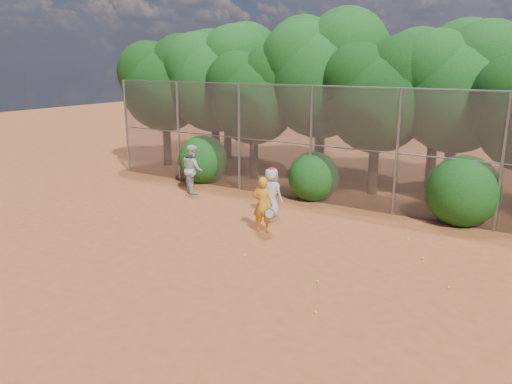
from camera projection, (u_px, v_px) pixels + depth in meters
The scene contains 23 objects.
ground at pixel (235, 263), 12.27m from camera, with size 80.00×80.00×0.00m, color #A34E24.
fence_back at pixel (334, 146), 16.69m from camera, with size 20.05×0.09×4.03m.
tree_0 at pixel (166, 80), 22.73m from camera, with size 4.38×3.81×6.00m.
tree_1 at pixel (216, 76), 21.78m from camera, with size 4.64×4.03×6.35m.
tree_2 at pixel (255, 92), 20.05m from camera, with size 3.99×3.47×5.47m.
tree_3 at pixel (324, 72), 19.35m from camera, with size 4.89×4.26×6.70m.
tree_4 at pixel (380, 91), 17.72m from camera, with size 4.19×3.64×5.73m.
tree_5 at pixel (459, 84), 17.00m from camera, with size 4.51×3.92×6.17m.
tree_9 at pixel (228, 71), 24.12m from camera, with size 4.83×4.20×6.62m.
tree_10 at pixel (325, 65), 21.61m from camera, with size 5.15×4.48×7.06m.
tree_11 at pixel (441, 78), 18.79m from camera, with size 4.64×4.03×6.35m.
bush_0 at pixel (203, 157), 20.27m from camera, with size 2.00×2.00×2.00m, color #124913.
bush_1 at pixel (314, 174), 17.69m from camera, with size 1.80×1.80×1.80m, color #124913.
bush_2 at pixel (463, 188), 15.03m from camera, with size 2.20×2.20×2.20m, color #124913.
player_yellow at pixel (263, 205), 14.30m from camera, with size 0.83×0.61×1.62m.
player_teen at pixel (271, 192), 15.75m from camera, with size 0.81×0.57×1.59m.
player_white at pixel (192, 169), 18.54m from camera, with size 1.12×1.06×1.82m.
ball_0 at pixel (317, 281), 11.14m from camera, with size 0.07×0.07×0.07m, color yellow.
ball_1 at pixel (423, 258), 12.46m from camera, with size 0.07×0.07×0.07m, color yellow.
ball_2 at pixel (315, 312), 9.79m from camera, with size 0.07×0.07×0.07m, color yellow.
ball_3 at pixel (448, 287), 10.85m from camera, with size 0.07×0.07×0.07m, color yellow.
ball_4 at pixel (244, 255), 12.64m from camera, with size 0.07×0.07×0.07m, color yellow.
ball_5 at pixel (408, 240), 13.75m from camera, with size 0.07×0.07×0.07m, color yellow.
Camera 1 is at (6.58, -9.34, 4.82)m, focal length 35.00 mm.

